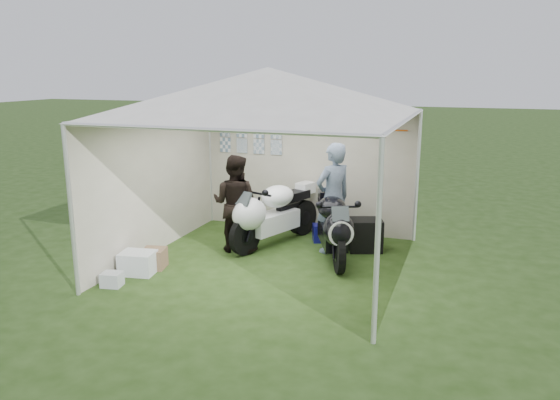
% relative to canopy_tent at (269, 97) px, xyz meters
% --- Properties ---
extents(ground, '(80.00, 80.00, 0.00)m').
position_rel_canopy_tent_xyz_m(ground, '(0.00, -0.03, -2.58)').
color(ground, '#233D11').
rests_on(ground, ground).
extents(canopy_tent, '(5.66, 5.66, 3.00)m').
position_rel_canopy_tent_xyz_m(canopy_tent, '(0.00, 0.00, 0.00)').
color(canopy_tent, silver).
rests_on(canopy_tent, ground).
extents(motorcycle_white, '(1.04, 2.07, 1.06)m').
position_rel_canopy_tent_xyz_m(motorcycle_white, '(-0.29, 0.84, -1.98)').
color(motorcycle_white, black).
rests_on(motorcycle_white, ground).
extents(motorcycle_black, '(1.06, 1.96, 1.02)m').
position_rel_canopy_tent_xyz_m(motorcycle_black, '(0.88, 0.51, -2.00)').
color(motorcycle_black, black).
rests_on(motorcycle_black, ground).
extents(paddock_stand, '(0.48, 0.40, 0.31)m').
position_rel_canopy_tent_xyz_m(paddock_stand, '(0.51, 1.38, -2.42)').
color(paddock_stand, '#1C1BA9').
rests_on(paddock_stand, ground).
extents(person_dark_jacket, '(0.80, 0.63, 1.62)m').
position_rel_canopy_tent_xyz_m(person_dark_jacket, '(-0.77, 0.40, -1.76)').
color(person_dark_jacket, black).
rests_on(person_dark_jacket, ground).
extents(person_blue_jacket, '(0.76, 0.80, 1.83)m').
position_rel_canopy_tent_xyz_m(person_blue_jacket, '(0.78, 0.88, -1.66)').
color(person_blue_jacket, slate).
rests_on(person_blue_jacket, ground).
extents(equipment_box, '(0.65, 0.58, 0.54)m').
position_rel_canopy_tent_xyz_m(equipment_box, '(1.29, 1.13, -2.31)').
color(equipment_box, black).
rests_on(equipment_box, ground).
extents(crate_0, '(0.55, 0.46, 0.33)m').
position_rel_canopy_tent_xyz_m(crate_0, '(-1.69, -1.08, -2.41)').
color(crate_0, silver).
rests_on(crate_0, ground).
extents(crate_1, '(0.40, 0.40, 0.30)m').
position_rel_canopy_tent_xyz_m(crate_1, '(-1.59, -0.79, -2.42)').
color(crate_1, brown).
rests_on(crate_1, ground).
extents(crate_2, '(0.31, 0.27, 0.20)m').
position_rel_canopy_tent_xyz_m(crate_2, '(-1.75, -1.63, -2.47)').
color(crate_2, silver).
rests_on(crate_2, ground).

